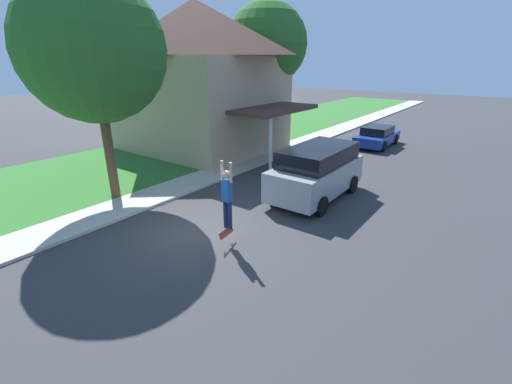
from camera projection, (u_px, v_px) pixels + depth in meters
The scene contains 10 objects.
ground_plane at pixel (194, 232), 11.19m from camera, with size 120.00×120.00×0.00m, color #333335.
lawn at pixel (173, 156), 20.14m from camera, with size 10.00×80.00×0.08m.
sidewalk at pixel (230, 168), 17.68m from camera, with size 1.80×80.00×0.10m.
house at pixel (198, 74), 20.50m from camera, with size 11.66×8.13×8.47m.
lawn_tree_near at pixel (93, 51), 11.98m from camera, with size 5.07×5.07×8.05m.
lawn_tree_far at pixel (267, 44), 20.88m from camera, with size 4.91×4.91×8.61m.
suv_parked at pixel (317, 171), 13.68m from camera, with size 2.21×4.71×2.10m.
car_down_street at pixel (377, 136), 22.42m from camera, with size 1.91×4.22×1.30m.
skateboarder at pixel (227, 194), 9.93m from camera, with size 0.41×0.24×2.08m.
skateboard at pixel (226, 232), 10.29m from camera, with size 0.31×0.80×0.30m.
Camera 1 is at (7.60, -6.80, 5.22)m, focal length 24.00 mm.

